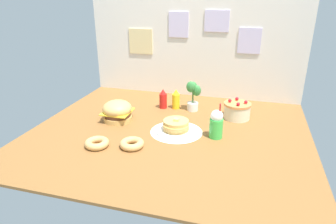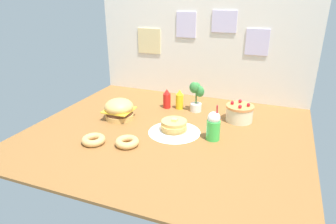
{
  "view_description": "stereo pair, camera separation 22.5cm",
  "coord_description": "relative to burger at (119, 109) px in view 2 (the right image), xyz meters",
  "views": [
    {
      "loc": [
        0.58,
        -2.09,
        1.05
      ],
      "look_at": [
        -0.05,
        0.15,
        0.11
      ],
      "focal_mm": 32.07,
      "sensor_mm": 36.0,
      "label": 1
    },
    {
      "loc": [
        0.8,
        -2.01,
        1.05
      ],
      "look_at": [
        -0.05,
        0.15,
        0.11
      ],
      "focal_mm": 32.07,
      "sensor_mm": 36.0,
      "label": 2
    }
  ],
  "objects": [
    {
      "name": "ground_plane",
      "position": [
        0.49,
        -0.09,
        -0.1
      ],
      "size": [
        2.18,
        1.89,
        0.02
      ],
      "primitive_type": "cube",
      "color": "brown"
    },
    {
      "name": "back_wall",
      "position": [
        0.49,
        0.85,
        0.45
      ],
      "size": [
        2.18,
        0.04,
        1.06
      ],
      "color": "silver",
      "rests_on": "ground_plane"
    },
    {
      "name": "doily_mat",
      "position": [
        0.55,
        -0.08,
        -0.08
      ],
      "size": [
        0.42,
        0.42,
        0.0
      ],
      "primitive_type": "cylinder",
      "color": "white",
      "rests_on": "ground_plane"
    },
    {
      "name": "ketchup_bottle",
      "position": [
        0.29,
        0.39,
        0.0
      ],
      "size": [
        0.07,
        0.07,
        0.19
      ],
      "color": "red",
      "rests_on": "ground_plane"
    },
    {
      "name": "burger",
      "position": [
        0.0,
        0.0,
        0.0
      ],
      "size": [
        0.25,
        0.25,
        0.18
      ],
      "color": "#DBA859",
      "rests_on": "ground_plane"
    },
    {
      "name": "pancake_stack",
      "position": [
        0.54,
        -0.08,
        -0.04
      ],
      "size": [
        0.32,
        0.32,
        0.11
      ],
      "color": "white",
      "rests_on": "doily_mat"
    },
    {
      "name": "potted_plant",
      "position": [
        0.58,
        0.41,
        0.07
      ],
      "size": [
        0.13,
        0.12,
        0.29
      ],
      "color": "white",
      "rests_on": "ground_plane"
    },
    {
      "name": "cream_soda_cup",
      "position": [
        0.86,
        -0.09,
        0.03
      ],
      "size": [
        0.1,
        0.1,
        0.28
      ],
      "color": "green",
      "rests_on": "ground_plane"
    },
    {
      "name": "layer_cake",
      "position": [
        0.99,
        0.33,
        -0.01
      ],
      "size": [
        0.24,
        0.24,
        0.17
      ],
      "color": "beige",
      "rests_on": "ground_plane"
    },
    {
      "name": "mustard_bottle",
      "position": [
        0.41,
        0.42,
        0.0
      ],
      "size": [
        0.07,
        0.07,
        0.19
      ],
      "color": "yellow",
      "rests_on": "ground_plane"
    },
    {
      "name": "donut_chocolate",
      "position": [
        0.3,
        -0.41,
        -0.06
      ],
      "size": [
        0.18,
        0.18,
        0.05
      ],
      "color": "tan",
      "rests_on": "ground_plane"
    },
    {
      "name": "donut_pink_glaze",
      "position": [
        0.05,
        -0.47,
        -0.06
      ],
      "size": [
        0.18,
        0.18,
        0.05
      ],
      "color": "tan",
      "rests_on": "ground_plane"
    }
  ]
}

